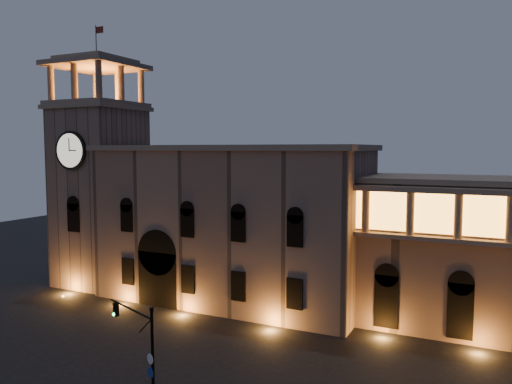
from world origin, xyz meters
TOP-DOWN VIEW (x-y plane):
  - ground at (0.00, 0.00)m, footprint 160.00×160.00m
  - government_building at (-2.08, 21.93)m, footprint 30.80×12.80m
  - clock_tower at (-20.50, 20.98)m, footprint 9.80×9.80m
  - traffic_light at (5.50, -3.24)m, footprint 5.27×2.35m

SIDE VIEW (x-z plane):
  - ground at x=0.00m, z-range 0.00..0.00m
  - traffic_light at x=5.50m, z-range 0.19..7.92m
  - government_building at x=-2.08m, z-range -0.03..17.57m
  - clock_tower at x=-20.50m, z-range -3.70..28.70m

